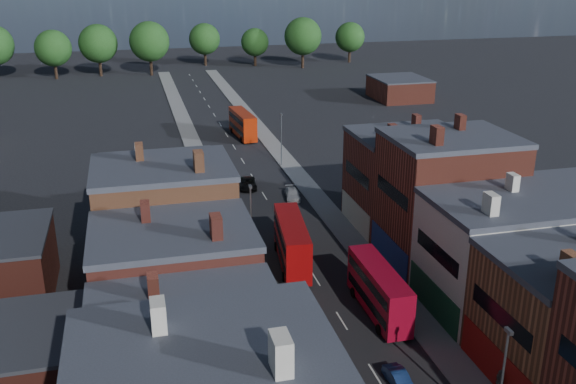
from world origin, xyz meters
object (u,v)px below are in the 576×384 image
bus_1 (379,289)px  bus_2 (243,124)px  car_3 (292,194)px  ped_1 (260,336)px  car_1 (399,379)px  car_2 (248,184)px  bus_0 (292,242)px  ped_3 (499,382)px

bus_1 → bus_2: 61.38m
car_3 → ped_1: bearing=-100.9°
bus_2 → car_1: bearing=-95.6°
car_1 → car_2: bearing=90.0°
car_2 → ped_1: ped_1 is taller
car_2 → bus_0: bearing=-83.6°
bus_0 → car_3: bus_0 is taller
car_1 → car_2: 45.17m
bus_2 → car_2: 26.69m
bus_0 → car_1: bearing=-75.9°
car_1 → bus_1: bearing=73.6°
car_2 → bus_2: bearing=87.3°
bus_2 → ped_3: bus_2 is taller
bus_1 → bus_2: size_ratio=0.96×
bus_2 → car_1: size_ratio=3.01×
bus_0 → ped_3: bus_0 is taller
bus_2 → ped_1: (-10.23, -64.13, -1.34)m
car_1 → car_2: (-2.78, 45.09, 0.10)m
bus_0 → car_3: bearing=82.2°
car_2 → ped_3: ped_3 is taller
bus_2 → car_3: size_ratio=2.45×
bus_2 → car_1: (-1.33, -71.41, -1.85)m
bus_2 → ped_3: (5.17, -74.07, -1.34)m
bus_1 → car_1: size_ratio=2.89×
bus_1 → car_2: size_ratio=2.07×
bus_0 → bus_2: bus_0 is taller
ped_1 → ped_3: size_ratio=1.00×
car_1 → ped_3: bearing=-25.8°
bus_1 → car_1: (-2.30, -10.04, -1.79)m
car_2 → ped_1: bearing=-93.0°
bus_0 → car_1: 21.41m
bus_0 → car_3: 19.33m
bus_1 → bus_0: bearing=114.6°
car_1 → car_3: size_ratio=0.82×
bus_2 → car_3: bearing=-93.1°
ped_1 → car_2: bearing=-102.7°
car_2 → ped_3: size_ratio=2.52×
car_2 → car_3: bearing=-41.0°
bus_0 → ped_3: bearing=-62.0°
bus_2 → ped_1: bus_2 is taller
car_1 → ped_1: 11.51m
ped_3 → bus_2: bearing=18.8°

